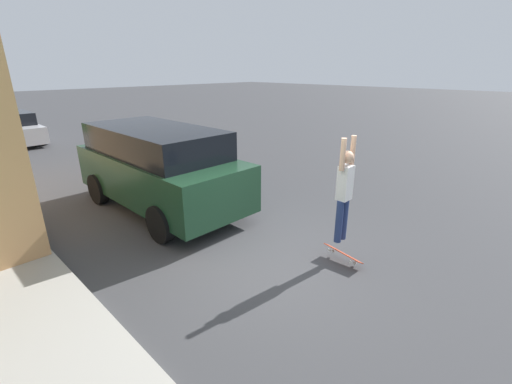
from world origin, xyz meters
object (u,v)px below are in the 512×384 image
at_px(suv_parked, 159,166).
at_px(car_down_street, 13,129).
at_px(skateboarder, 344,189).
at_px(skateboard, 343,254).

bearing_deg(suv_parked, car_down_street, 92.68).
relative_size(skateboarder, skateboard, 2.50).
bearing_deg(skateboard, suv_parked, 101.02).
bearing_deg(skateboarder, skateboard, -104.43).
height_order(car_down_street, skateboard, car_down_street).
xyz_separation_m(suv_parked, car_down_street, (-0.56, 12.06, -0.42)).
bearing_deg(skateboard, skateboarder, 75.57).
xyz_separation_m(car_down_street, skateboard, (1.48, -16.78, -0.52)).
distance_m(car_down_street, skateboard, 16.85).
xyz_separation_m(car_down_street, skateboarder, (1.51, -16.67, 0.71)).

